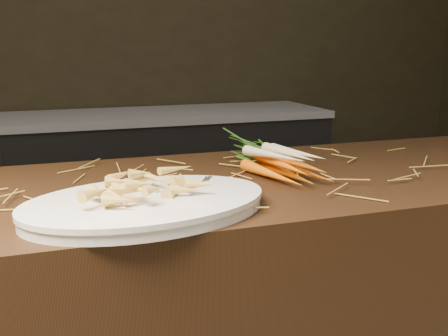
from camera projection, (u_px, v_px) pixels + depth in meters
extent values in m
cube|color=black|center=(103.00, 12.00, 3.29)|extent=(5.00, 0.04, 2.80)
cube|color=black|center=(170.00, 186.00, 3.31)|extent=(1.80, 0.60, 0.80)
cube|color=#99999E|center=(168.00, 115.00, 3.22)|extent=(1.82, 0.62, 0.04)
cone|color=#E0560F|center=(272.00, 175.00, 1.36)|extent=(0.07, 0.25, 0.03)
cone|color=#E0560F|center=(286.00, 173.00, 1.38)|extent=(0.05, 0.25, 0.03)
cone|color=#E0560F|center=(300.00, 171.00, 1.39)|extent=(0.08, 0.25, 0.03)
cone|color=#E0560F|center=(282.00, 164.00, 1.35)|extent=(0.05, 0.25, 0.03)
cone|color=#E0560F|center=(295.00, 163.00, 1.37)|extent=(0.07, 0.25, 0.03)
cone|color=beige|center=(274.00, 155.00, 1.36)|extent=(0.08, 0.23, 0.04)
cone|color=beige|center=(288.00, 154.00, 1.37)|extent=(0.04, 0.23, 0.04)
cone|color=beige|center=(297.00, 153.00, 1.39)|extent=(0.06, 0.24, 0.04)
ellipsoid|color=#35711B|center=(246.00, 147.00, 1.56)|extent=(0.17, 0.23, 0.08)
cube|color=silver|center=(228.00, 190.00, 1.17)|extent=(0.11, 0.17, 0.00)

